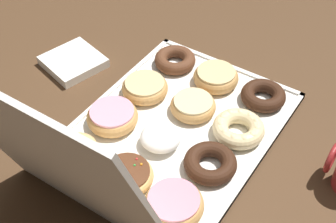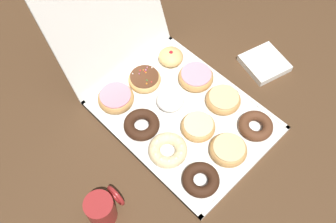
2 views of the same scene
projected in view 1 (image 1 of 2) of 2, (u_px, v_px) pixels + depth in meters
ground_plane at (175, 130)px, 1.13m from camera, size 3.00×3.00×0.00m
donut_box at (176, 129)px, 1.12m from camera, size 0.42×0.54×0.01m
box_lid_open at (52, 165)px, 0.75m from camera, size 0.42×0.17×0.48m
chocolate_cake_ring_donut_0 at (263, 96)px, 1.17m from camera, size 0.11×0.11×0.03m
glazed_ring_donut_1 at (215, 77)px, 1.22m from camera, size 0.11×0.11×0.04m
chocolate_cake_ring_donut_2 at (175, 60)px, 1.27m from camera, size 0.11×0.11×0.03m
cruller_donut_3 at (239, 128)px, 1.09m from camera, size 0.12×0.12×0.04m
glazed_ring_donut_4 at (193, 106)px, 1.14m from camera, size 0.11×0.11×0.04m
glazed_ring_donut_5 at (145, 88)px, 1.19m from camera, size 0.12×0.12×0.04m
chocolate_cake_ring_donut_6 at (210, 163)px, 1.02m from camera, size 0.11×0.11×0.03m
powdered_filled_donut_7 at (161, 137)px, 1.07m from camera, size 0.09×0.09×0.04m
pink_frosted_donut_8 at (112, 117)px, 1.11m from camera, size 0.12×0.12×0.04m
pink_frosted_donut_9 at (174, 204)px, 0.94m from camera, size 0.12×0.12×0.04m
sprinkle_donut_10 at (126, 175)px, 1.00m from camera, size 0.11×0.11×0.04m
jelly_filled_donut_11 at (77, 149)px, 1.04m from camera, size 0.09×0.09×0.05m
napkin_stack at (73, 62)px, 1.29m from camera, size 0.17×0.17×0.02m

